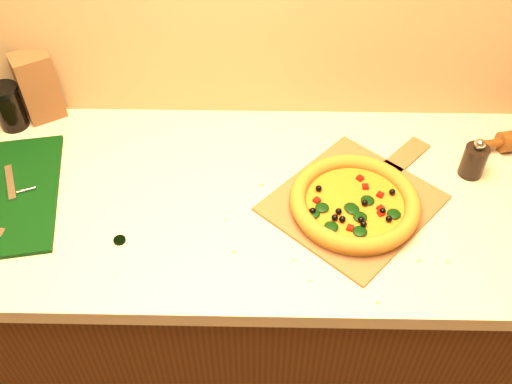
# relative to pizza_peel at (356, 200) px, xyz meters

# --- Properties ---
(cabinet) EXTENTS (2.80, 0.65, 0.86)m
(cabinet) POSITION_rel_pizza_peel_xyz_m (-0.29, 0.02, -0.47)
(cabinet) COLOR #40230D
(cabinet) RESTS_ON ground
(countertop) EXTENTS (2.84, 0.68, 0.04)m
(countertop) POSITION_rel_pizza_peel_xyz_m (-0.29, 0.02, -0.02)
(countertop) COLOR beige
(countertop) RESTS_ON cabinet
(pizza_peel) EXTENTS (0.48, 0.49, 0.01)m
(pizza_peel) POSITION_rel_pizza_peel_xyz_m (0.00, 0.00, 0.00)
(pizza_peel) COLOR brown
(pizza_peel) RESTS_ON countertop
(pizza) EXTENTS (0.30, 0.30, 0.04)m
(pizza) POSITION_rel_pizza_peel_xyz_m (-0.01, -0.03, 0.02)
(pizza) COLOR gold
(pizza) RESTS_ON pizza_peel
(bottle_cap) EXTENTS (0.03, 0.03, 0.01)m
(bottle_cap) POSITION_rel_pizza_peel_xyz_m (-0.54, -0.13, -0.00)
(bottle_cap) COLOR black
(bottle_cap) RESTS_ON countertop
(pepper_grinder) EXTENTS (0.06, 0.06, 0.11)m
(pepper_grinder) POSITION_rel_pizza_peel_xyz_m (0.29, 0.10, 0.04)
(pepper_grinder) COLOR black
(pepper_grinder) RESTS_ON countertop
(paper_bag) EXTENTS (0.12, 0.12, 0.19)m
(paper_bag) POSITION_rel_pizza_peel_xyz_m (-0.83, 0.31, 0.09)
(paper_bag) COLOR brown
(paper_bag) RESTS_ON countertop
(dark_jar) EXTENTS (0.08, 0.08, 0.13)m
(dark_jar) POSITION_rel_pizza_peel_xyz_m (-0.90, 0.27, 0.06)
(dark_jar) COLOR black
(dark_jar) RESTS_ON countertop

